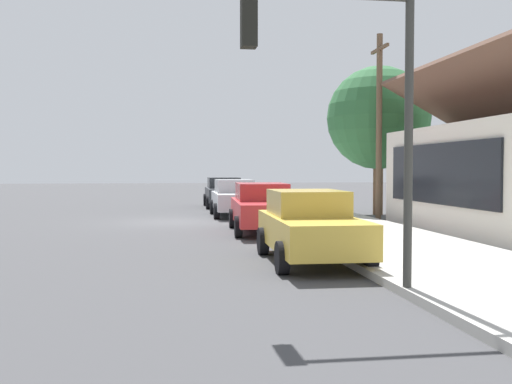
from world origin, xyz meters
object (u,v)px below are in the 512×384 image
car_mustard (310,226)px  car_cherry (263,207)px  car_charcoal (224,192)px  traffic_light_main (345,80)px  car_silver (235,197)px  fire_hydrant_red (318,221)px  utility_pole_wooden (379,123)px  shade_tree (379,118)px

car_mustard → car_cherry: bearing=-178.5°
car_charcoal → traffic_light_main: 22.73m
car_silver → fire_hydrant_red: car_silver is taller
car_charcoal → car_silver: 6.03m
car_cherry → car_mustard: (6.37, 0.06, -0.00)m
utility_pole_wooden → fire_hydrant_red: size_ratio=10.56×
fire_hydrant_red → car_charcoal: bearing=-174.0°
car_charcoal → car_cherry: 12.50m
utility_pole_wooden → fire_hydrant_red: utility_pole_wooden is taller
car_mustard → traffic_light_main: 4.59m
car_charcoal → car_mustard: same height
car_mustard → fire_hydrant_red: (-4.44, 1.32, -0.32)m
car_silver → car_mustard: 12.84m
car_cherry → traffic_light_main: 10.43m
car_mustard → shade_tree: 14.49m
car_silver → fire_hydrant_red: (8.40, 1.59, -0.32)m
car_silver → utility_pole_wooden: (2.61, 5.59, 3.11)m
traffic_light_main → car_silver: bearing=179.8°
car_charcoal → car_mustard: bearing=1.3°
car_charcoal → shade_tree: (6.24, 6.36, 3.51)m
shade_tree → fire_hydrant_red: size_ratio=9.35×
car_cherry → utility_pole_wooden: (-3.86, 5.38, 3.11)m
car_silver → car_cherry: 6.47m
shade_tree → utility_pole_wooden: utility_pole_wooden is taller
car_charcoal → utility_pole_wooden: (8.64, 5.51, 3.11)m
car_silver → utility_pole_wooden: utility_pole_wooden is taller
car_mustard → shade_tree: size_ratio=0.66×
car_silver → car_cherry: same height
car_mustard → utility_pole_wooden: 11.94m
car_mustard → traffic_light_main: size_ratio=0.84×
car_mustard → utility_pole_wooden: bearing=153.5°
car_silver → traffic_light_main: (16.54, -0.07, 2.68)m
car_silver → traffic_light_main: traffic_light_main is taller
car_silver → traffic_light_main: size_ratio=0.86×
car_silver → shade_tree: size_ratio=0.68×
car_mustard → traffic_light_main: (3.71, -0.34, 2.68)m
car_charcoal → shade_tree: size_ratio=0.69×
car_charcoal → car_cherry: size_ratio=0.94×
car_silver → fire_hydrant_red: bearing=11.4°
utility_pole_wooden → fire_hydrant_red: bearing=-34.6°
car_cherry → fire_hydrant_red: (1.93, 1.38, -0.32)m
car_cherry → shade_tree: (-6.26, 6.24, 3.51)m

